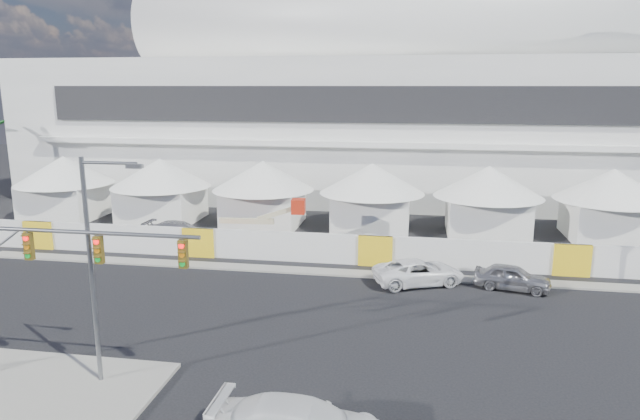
% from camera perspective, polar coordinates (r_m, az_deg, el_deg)
% --- Properties ---
extents(ground, '(160.00, 160.00, 0.00)m').
position_cam_1_polar(ground, '(25.36, -11.14, -14.76)').
color(ground, black).
rests_on(ground, ground).
extents(median_island, '(10.00, 5.00, 0.15)m').
position_cam_1_polar(median_island, '(25.70, -26.75, -15.37)').
color(median_island, gray).
rests_on(median_island, ground).
extents(far_curb, '(80.00, 1.20, 0.12)m').
position_cam_1_polar(far_curb, '(37.28, 27.45, -6.89)').
color(far_curb, gray).
rests_on(far_curb, ground).
extents(stadium, '(80.00, 24.80, 21.98)m').
position_cam_1_polar(stadium, '(62.56, 10.05, 10.35)').
color(stadium, silver).
rests_on(stadium, ground).
extents(tent_row, '(53.40, 8.40, 5.40)m').
position_cam_1_polar(tent_row, '(46.45, -0.32, 2.06)').
color(tent_row, white).
rests_on(tent_row, ground).
extents(hoarding_fence, '(70.00, 0.25, 2.00)m').
position_cam_1_polar(hoarding_fence, '(37.11, 5.56, -4.07)').
color(hoarding_fence, silver).
rests_on(hoarding_fence, ground).
extents(sedan_silver, '(2.58, 4.51, 1.45)m').
position_cam_1_polar(sedan_silver, '(34.61, 18.67, -6.39)').
color(sedan_silver, '#98989C').
rests_on(sedan_silver, ground).
extents(pickup_curb, '(4.23, 5.82, 1.47)m').
position_cam_1_polar(pickup_curb, '(34.15, 9.84, -6.13)').
color(pickup_curb, white).
rests_on(pickup_curb, ground).
extents(lot_car_c, '(2.40, 5.39, 1.54)m').
position_cam_1_polar(lot_car_c, '(43.72, -13.88, -2.16)').
color(lot_car_c, '#A9A8AD').
rests_on(lot_car_c, ground).
extents(traffic_mast, '(9.85, 0.67, 6.88)m').
position_cam_1_polar(traffic_mast, '(24.90, -27.71, -6.49)').
color(traffic_mast, gray).
rests_on(traffic_mast, median_island).
extents(streetlight_median, '(2.43, 0.24, 8.79)m').
position_cam_1_polar(streetlight_median, '(22.98, -21.52, -4.36)').
color(streetlight_median, gray).
rests_on(streetlight_median, median_island).
extents(boom_lift, '(7.34, 1.92, 3.70)m').
position_cam_1_polar(boom_lift, '(41.05, -8.05, -2.53)').
color(boom_lift, red).
rests_on(boom_lift, ground).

